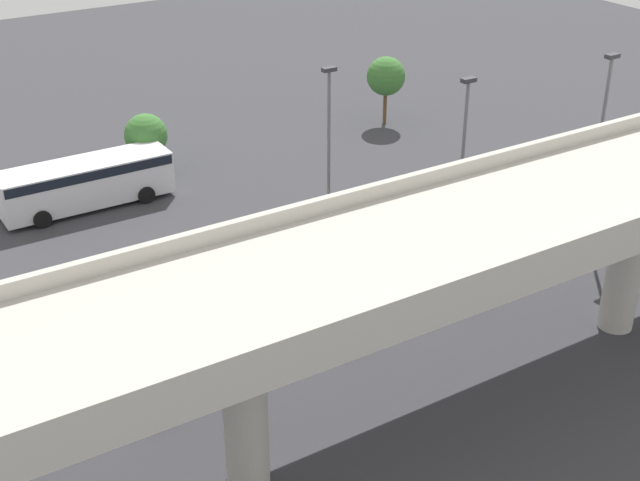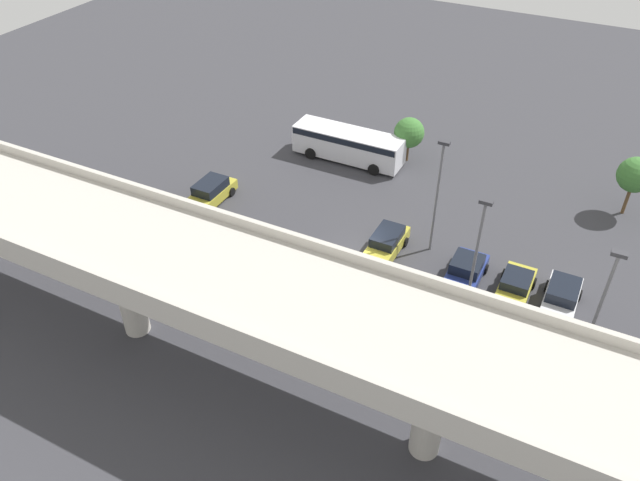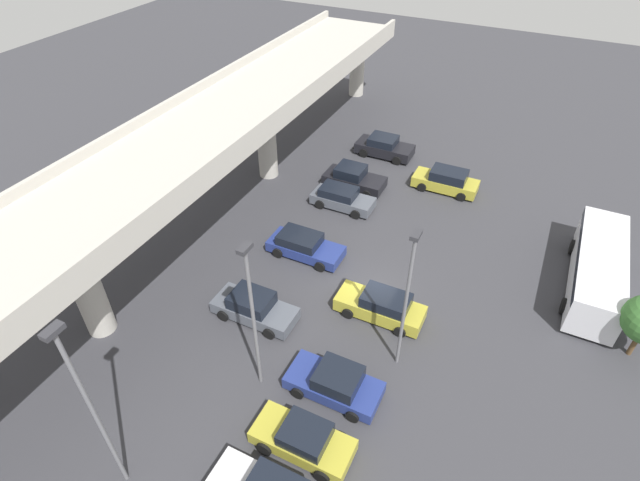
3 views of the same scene
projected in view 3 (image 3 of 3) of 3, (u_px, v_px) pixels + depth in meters
ground_plane at (374, 294)px, 28.31m from camera, size 110.68×110.68×0.00m
highway_overpass at (186, 153)px, 28.52m from camera, size 53.07×6.91×7.58m
parked_car_1 at (303, 439)px, 20.76m from camera, size 2.06×4.31×1.46m
parked_car_2 at (335, 383)px, 22.89m from camera, size 2.22×4.41×1.53m
parked_car_3 at (254, 307)px, 26.56m from camera, size 2.12×4.58×1.56m
parked_car_4 at (381, 306)px, 26.57m from camera, size 2.01×4.74×1.60m
parked_car_5 at (304, 246)px, 30.62m from camera, size 2.15×4.67×1.43m
parked_car_6 at (342, 198)px, 34.64m from camera, size 2.02×4.35×1.45m
parked_car_7 at (353, 178)px, 36.63m from camera, size 2.25×4.46×1.61m
parked_car_8 at (446, 181)px, 36.25m from camera, size 2.08×4.64×1.64m
parked_car_9 at (384, 147)px, 40.29m from camera, size 2.26×4.55×1.59m
shuttle_bus at (598, 268)px, 27.83m from camera, size 9.02×2.80×2.50m
lamp_post_near_aisle at (252, 311)px, 20.73m from camera, size 0.70×0.35×8.36m
lamp_post_mid_lot at (407, 293)px, 21.71m from camera, size 0.70×0.35×8.09m
lamp_post_by_overpass at (89, 404)px, 16.89m from camera, size 0.70×0.35×9.08m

